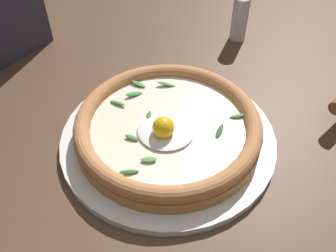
% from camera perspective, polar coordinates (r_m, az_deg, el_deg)
% --- Properties ---
extents(ground_plane, '(2.40, 2.40, 0.03)m').
position_cam_1_polar(ground_plane, '(0.58, -2.56, -3.51)').
color(ground_plane, brown).
rests_on(ground_plane, ground).
extents(pizza_plate, '(0.32, 0.32, 0.01)m').
position_cam_1_polar(pizza_plate, '(0.57, 0.00, -1.84)').
color(pizza_plate, white).
rests_on(pizza_plate, ground).
extents(pizza, '(0.27, 0.27, 0.05)m').
position_cam_1_polar(pizza, '(0.55, -0.01, -0.12)').
color(pizza, '#C17F41').
rests_on(pizza, pizza_plate).
extents(pepper_shaker, '(0.03, 0.03, 0.09)m').
position_cam_1_polar(pepper_shaker, '(0.79, 10.72, 15.56)').
color(pepper_shaker, silver).
rests_on(pepper_shaker, ground).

